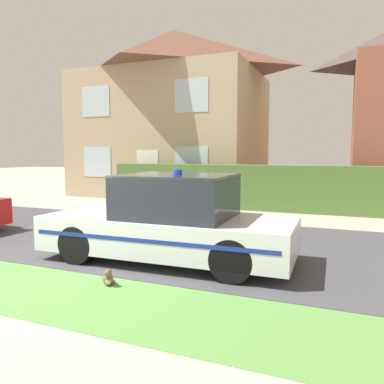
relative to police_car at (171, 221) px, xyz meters
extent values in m
plane|color=#A89E8E|center=(-1.34, -1.89, -0.73)|extent=(80.00, 80.00, 0.00)
cube|color=#424247|center=(-1.34, 1.47, -0.72)|extent=(28.00, 5.40, 0.01)
cube|color=#568C42|center=(-1.34, -2.07, -0.72)|extent=(28.00, 1.69, 0.01)
cube|color=#4C7233|center=(-0.06, 6.80, 0.06)|extent=(10.77, 0.68, 1.57)
cylinder|color=black|center=(-1.48, 0.77, -0.38)|extent=(0.68, 0.22, 0.68)
cylinder|color=black|center=(-1.44, -0.85, -0.38)|extent=(0.68, 0.22, 0.68)
cylinder|color=black|center=(1.33, 0.84, -0.38)|extent=(0.68, 0.22, 0.68)
cylinder|color=black|center=(1.37, -0.77, -0.38)|extent=(0.68, 0.22, 0.68)
cube|color=silver|center=(-0.06, 0.00, -0.22)|extent=(4.58, 1.93, 0.62)
cube|color=#232833|center=(0.13, 0.00, 0.48)|extent=(1.96, 1.68, 0.77)
cube|color=silver|center=(0.13, 0.00, 0.84)|extent=(1.96, 1.68, 0.04)
cube|color=navy|center=(-0.08, 0.91, -0.17)|extent=(4.30, 0.12, 0.07)
cube|color=navy|center=(-0.04, -0.91, -0.17)|extent=(4.30, 0.12, 0.07)
cylinder|color=blue|center=(0.13, 0.00, 0.90)|extent=(0.17, 0.17, 0.09)
ellipsoid|color=brown|center=(-0.32, -1.53, -0.63)|extent=(0.25, 0.27, 0.19)
ellipsoid|color=beige|center=(-0.27, -1.60, -0.64)|extent=(0.10, 0.10, 0.11)
sphere|color=brown|center=(-0.26, -1.61, -0.51)|extent=(0.11, 0.11, 0.11)
cone|color=brown|center=(-0.29, -1.63, -0.46)|extent=(0.04, 0.04, 0.05)
cone|color=brown|center=(-0.24, -1.59, -0.46)|extent=(0.04, 0.04, 0.05)
cylinder|color=brown|center=(-0.29, -1.42, -0.71)|extent=(0.13, 0.17, 0.03)
cube|color=tan|center=(-4.99, 10.80, 2.12)|extent=(8.16, 6.30, 5.70)
pyramid|color=brown|center=(-4.99, 10.80, 6.05)|extent=(8.56, 6.61, 2.17)
cube|color=white|center=(-4.72, 7.64, 0.32)|extent=(1.00, 0.02, 2.10)
cube|color=silver|center=(-7.23, 7.64, 0.87)|extent=(1.40, 0.02, 1.30)
cube|color=silver|center=(-2.74, 7.64, 0.87)|extent=(1.40, 0.02, 1.30)
cube|color=silver|center=(-7.23, 7.64, 3.49)|extent=(1.40, 0.02, 1.30)
cube|color=silver|center=(-2.74, 7.64, 3.49)|extent=(1.40, 0.02, 1.30)
camera|label=1|loc=(2.89, -6.06, 1.22)|focal=35.00mm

